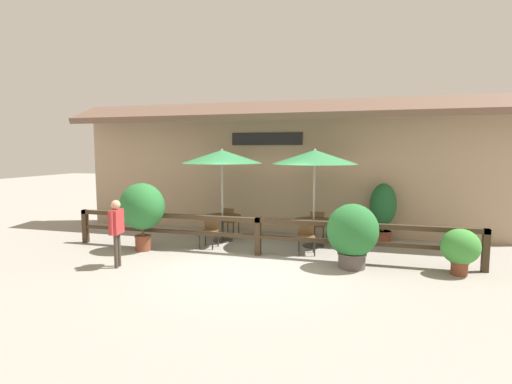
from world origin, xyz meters
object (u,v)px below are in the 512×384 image
potted_plant_small_flowering (352,233)px  potted_plant_broad_leaf (383,208)px  dining_table_near (222,221)px  chair_near_wallside (230,220)px  pedestrian (116,224)px  chair_near_streetside (210,230)px  dining_table_middle (314,225)px  chair_middle_streetside (307,235)px  patio_umbrella_near (222,157)px  chair_middle_wallside (318,224)px  patio_umbrella_middle (315,157)px  potted_plant_tall_tropical (142,208)px  potted_plant_corner_fern (460,248)px

potted_plant_small_flowering → potted_plant_broad_leaf: potted_plant_broad_leaf is taller
dining_table_near → potted_plant_small_flowering: bearing=-25.0°
chair_near_wallside → potted_plant_small_flowering: (3.82, -2.56, 0.31)m
dining_table_near → pedestrian: 3.43m
dining_table_near → chair_near_streetside: (-0.07, -0.81, -0.11)m
dining_table_middle → chair_middle_streetside: size_ratio=1.26×
patio_umbrella_near → chair_middle_wallside: 3.44m
chair_middle_wallside → potted_plant_broad_leaf: 1.91m
patio_umbrella_middle → potted_plant_tall_tropical: patio_umbrella_middle is taller
chair_middle_streetside → patio_umbrella_near: bearing=151.2°
patio_umbrella_middle → dining_table_middle: bearing=0.0°
potted_plant_corner_fern → pedestrian: size_ratio=0.65×
chair_near_streetside → potted_plant_broad_leaf: 5.02m
dining_table_middle → chair_middle_streetside: (-0.07, -0.82, -0.11)m
chair_near_wallside → pedestrian: pedestrian is taller
dining_table_middle → potted_plant_tall_tropical: bearing=-158.6°
dining_table_near → potted_plant_broad_leaf: size_ratio=0.64×
potted_plant_corner_fern → chair_near_streetside: bearing=172.1°
chair_middle_streetside → potted_plant_corner_fern: (3.40, -0.86, 0.09)m
potted_plant_small_flowering → potted_plant_tall_tropical: bearing=178.8°
potted_plant_small_flowering → pedestrian: pedestrian is taller
patio_umbrella_near → potted_plant_small_flowering: patio_umbrella_near is taller
potted_plant_broad_leaf → pedestrian: (-5.86, -4.36, 0.01)m
chair_near_streetside → chair_middle_streetside: same height
chair_middle_streetside → potted_plant_tall_tropical: (-4.20, -0.85, 0.65)m
chair_near_streetside → patio_umbrella_middle: 3.46m
patio_umbrella_middle → potted_plant_small_flowering: (1.10, -1.79, -1.66)m
chair_middle_wallside → potted_plant_small_flowering: potted_plant_small_flowering is taller
patio_umbrella_near → potted_plant_broad_leaf: (4.49, 1.23, -1.49)m
chair_near_wallside → chair_middle_wallside: (2.75, 0.06, 0.00)m
dining_table_near → chair_middle_wallside: (2.68, 0.87, -0.11)m
dining_table_middle → patio_umbrella_middle: bearing=180.0°
patio_umbrella_middle → pedestrian: 5.32m
chair_middle_wallside → potted_plant_broad_leaf: bearing=-158.3°
patio_umbrella_middle → potted_plant_corner_fern: patio_umbrella_middle is taller
potted_plant_corner_fern → patio_umbrella_middle: bearing=153.2°
patio_umbrella_near → dining_table_middle: (2.65, 0.04, -1.86)m
patio_umbrella_middle → chair_middle_wallside: size_ratio=3.11×
dining_table_middle → potted_plant_tall_tropical: 4.62m
chair_near_streetside → pedestrian: size_ratio=0.56×
potted_plant_corner_fern → potted_plant_broad_leaf: size_ratio=0.59×
dining_table_near → potted_plant_broad_leaf: 4.67m
patio_umbrella_near → pedestrian: 3.72m
potted_plant_corner_fern → chair_middle_wallside: bearing=142.7°
dining_table_near → pedestrian: bearing=-113.5°
dining_table_near → chair_near_wallside: bearing=94.8°
potted_plant_tall_tropical → potted_plant_broad_leaf: potted_plant_tall_tropical is taller
dining_table_near → chair_middle_wallside: size_ratio=1.26×
patio_umbrella_middle → dining_table_near: bearing=-179.1°
chair_near_streetside → potted_plant_small_flowering: size_ratio=0.59×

